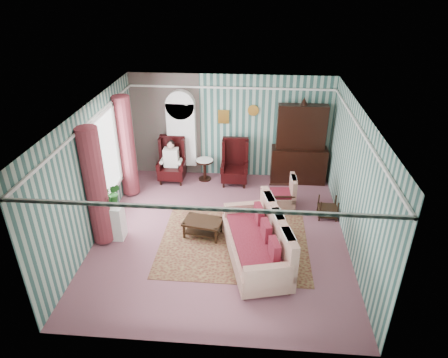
# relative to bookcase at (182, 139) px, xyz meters

# --- Properties ---
(floor) EXTENTS (6.00, 6.00, 0.00)m
(floor) POSITION_rel_bookcase_xyz_m (1.35, -2.84, -1.12)
(floor) COLOR #884F60
(floor) RESTS_ON ground
(room_shell) EXTENTS (5.53, 6.02, 2.91)m
(room_shell) POSITION_rel_bookcase_xyz_m (0.73, -2.66, 0.89)
(room_shell) COLOR #335D56
(room_shell) RESTS_ON ground
(bookcase) EXTENTS (0.80, 0.28, 2.24)m
(bookcase) POSITION_rel_bookcase_xyz_m (0.00, 0.00, 0.00)
(bookcase) COLOR silver
(bookcase) RESTS_ON floor
(dresser_hutch) EXTENTS (1.50, 0.56, 2.36)m
(dresser_hutch) POSITION_rel_bookcase_xyz_m (3.25, -0.12, 0.06)
(dresser_hutch) COLOR black
(dresser_hutch) RESTS_ON floor
(wingback_left) EXTENTS (0.76, 0.80, 1.25)m
(wingback_left) POSITION_rel_bookcase_xyz_m (-0.25, -0.39, -0.50)
(wingback_left) COLOR black
(wingback_left) RESTS_ON floor
(wingback_right) EXTENTS (0.76, 0.80, 1.25)m
(wingback_right) POSITION_rel_bookcase_xyz_m (1.50, -0.39, -0.50)
(wingback_right) COLOR black
(wingback_right) RESTS_ON floor
(seated_woman) EXTENTS (0.44, 0.40, 1.18)m
(seated_woman) POSITION_rel_bookcase_xyz_m (-0.25, -0.39, -0.53)
(seated_woman) COLOR white
(seated_woman) RESTS_ON floor
(round_side_table) EXTENTS (0.50, 0.50, 0.60)m
(round_side_table) POSITION_rel_bookcase_xyz_m (0.65, -0.24, -0.82)
(round_side_table) COLOR black
(round_side_table) RESTS_ON floor
(nest_table) EXTENTS (0.45, 0.38, 0.54)m
(nest_table) POSITION_rel_bookcase_xyz_m (3.82, -1.94, -0.85)
(nest_table) COLOR black
(nest_table) RESTS_ON floor
(plant_stand) EXTENTS (0.55, 0.35, 0.80)m
(plant_stand) POSITION_rel_bookcase_xyz_m (-1.05, -3.14, -0.72)
(plant_stand) COLOR white
(plant_stand) RESTS_ON floor
(rug) EXTENTS (3.20, 2.60, 0.01)m
(rug) POSITION_rel_bookcase_xyz_m (1.65, -3.14, -1.11)
(rug) COLOR #541F1C
(rug) RESTS_ON floor
(sofa) EXTENTS (1.57, 2.46, 0.98)m
(sofa) POSITION_rel_bookcase_xyz_m (2.12, -3.73, -0.63)
(sofa) COLOR beige
(sofa) RESTS_ON floor
(floral_armchair) EXTENTS (0.83, 0.75, 1.03)m
(floral_armchair) POSITION_rel_bookcase_xyz_m (2.73, -1.58, -0.60)
(floral_armchair) COLOR #C2B296
(floral_armchair) RESTS_ON floor
(coffee_table) EXTENTS (0.91, 0.68, 0.39)m
(coffee_table) POSITION_rel_bookcase_xyz_m (0.94, -2.91, -0.92)
(coffee_table) COLOR black
(coffee_table) RESTS_ON floor
(potted_plant_a) EXTENTS (0.39, 0.36, 0.37)m
(potted_plant_a) POSITION_rel_bookcase_xyz_m (-1.05, -3.25, -0.13)
(potted_plant_a) COLOR #234B17
(potted_plant_a) RESTS_ON plant_stand
(potted_plant_b) EXTENTS (0.27, 0.22, 0.49)m
(potted_plant_b) POSITION_rel_bookcase_xyz_m (-0.95, -3.01, -0.07)
(potted_plant_b) COLOR #28591C
(potted_plant_b) RESTS_ON plant_stand
(potted_plant_c) EXTENTS (0.28, 0.28, 0.42)m
(potted_plant_c) POSITION_rel_bookcase_xyz_m (-1.11, -3.12, -0.11)
(potted_plant_c) COLOR #28561B
(potted_plant_c) RESTS_ON plant_stand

